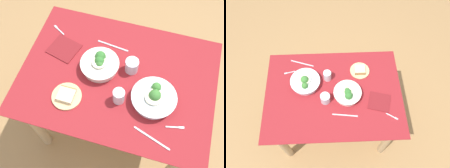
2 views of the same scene
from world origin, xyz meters
The scene contains 12 objects.
ground_plane centered at (0.00, 0.00, 0.00)m, with size 6.00×6.00×0.00m, color #9E7547.
dining_table centered at (0.00, 0.00, 0.61)m, with size 1.15×0.84×0.75m.
broccoli_bowl_far centered at (-0.24, 0.10, 0.79)m, with size 0.25×0.25×0.11m.
broccoli_bowl_near centered at (0.12, -0.03, 0.79)m, with size 0.23×0.23×0.10m.
bread_side_plate centered at (0.24, 0.21, 0.77)m, with size 0.17×0.17×0.04m.
water_glass_center centered at (-0.05, 0.14, 0.80)m, with size 0.07×0.07×0.09m, color silver.
water_glass_side centered at (-0.07, -0.07, 0.80)m, with size 0.08×0.08×0.09m, color silver.
fork_by_far_bowl centered at (0.47, -0.23, 0.75)m, with size 0.09×0.06×0.00m.
fork_by_near_bowl centered at (-0.39, 0.22, 0.75)m, with size 0.10×0.03×0.00m.
table_knife_left centered at (0.09, -0.20, 0.75)m, with size 0.21×0.01×0.00m, color #B7B7BC.
table_knife_right centered at (-0.27, 0.31, 0.75)m, with size 0.22×0.01×0.00m, color #B7B7BC.
napkin_folded_upper centered at (0.38, -0.10, 0.75)m, with size 0.18×0.16×0.01m, color maroon.
Camera 1 is at (-0.19, 0.75, 2.11)m, focal length 42.13 mm.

